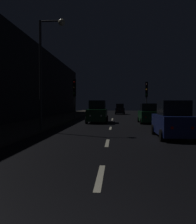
% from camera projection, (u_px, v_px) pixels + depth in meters
% --- Properties ---
extents(ground, '(25.50, 84.00, 0.02)m').
position_uv_depth(ground, '(112.00, 120.00, 27.48)').
color(ground, black).
extents(sidewalk_left, '(4.40, 84.00, 0.15)m').
position_uv_depth(sidewalk_left, '(55.00, 119.00, 27.95)').
color(sidewalk_left, '#38332B').
rests_on(sidewalk_left, ground).
extents(building_facade_left, '(0.80, 63.00, 8.98)m').
position_uv_depth(building_facade_left, '(21.00, 78.00, 24.51)').
color(building_facade_left, black).
rests_on(building_facade_left, ground).
extents(lane_centerline, '(0.16, 26.25, 0.01)m').
position_uv_depth(lane_centerline, '(111.00, 128.00, 18.73)').
color(lane_centerline, beige).
rests_on(lane_centerline, ground).
extents(traffic_light_far_right, '(0.35, 0.48, 4.59)m').
position_uv_depth(traffic_light_far_right, '(147.00, 92.00, 30.44)').
color(traffic_light_far_right, '#38383A').
rests_on(traffic_light_far_right, ground).
extents(traffic_light_far_left, '(0.31, 0.46, 4.60)m').
position_uv_depth(traffic_light_far_left, '(75.00, 91.00, 27.47)').
color(traffic_light_far_left, '#38383A').
rests_on(traffic_light_far_left, ground).
extents(streetlamp_overhead, '(1.70, 0.44, 7.23)m').
position_uv_depth(streetlamp_overhead, '(47.00, 58.00, 15.61)').
color(streetlamp_overhead, '#2D2D30').
rests_on(streetlamp_overhead, ground).
extents(car_approaching_headlights, '(1.99, 4.32, 2.17)m').
position_uv_depth(car_approaching_headlights, '(97.00, 113.00, 23.88)').
color(car_approaching_headlights, '#0F3819').
rests_on(car_approaching_headlights, ground).
extents(car_parked_right_near, '(1.83, 3.97, 2.00)m').
position_uv_depth(car_parked_right_near, '(173.00, 121.00, 13.09)').
color(car_parked_right_near, '#141E51').
rests_on(car_parked_right_near, ground).
extents(car_parked_right_far, '(1.72, 3.73, 1.88)m').
position_uv_depth(car_parked_right_far, '(148.00, 114.00, 23.13)').
color(car_parked_right_far, '#0F3819').
rests_on(car_parked_right_far, ground).
extents(car_distant_taillights, '(1.75, 3.78, 1.91)m').
position_uv_depth(car_distant_taillights, '(120.00, 109.00, 43.82)').
color(car_distant_taillights, black).
rests_on(car_distant_taillights, ground).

